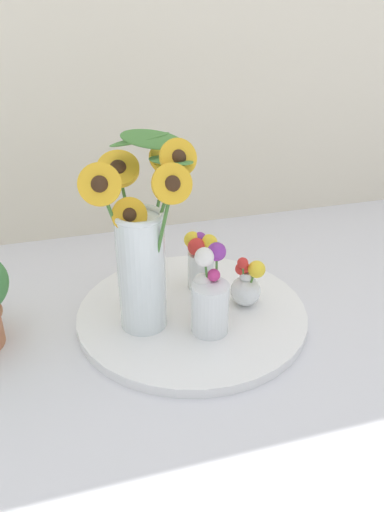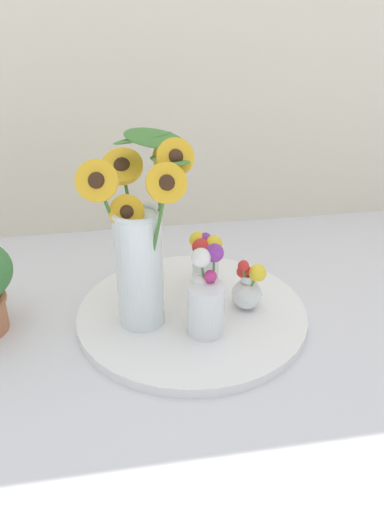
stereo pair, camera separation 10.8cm
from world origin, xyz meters
TOP-DOWN VIEW (x-y plane):
  - ground_plane at (0.00, 0.00)m, footprint 6.00×6.00m
  - serving_tray at (0.01, 0.08)m, footprint 0.53×0.53m
  - mason_jar_sunflowers at (-0.10, 0.07)m, footprint 0.25×0.23m
  - vase_small_center at (0.03, -0.00)m, footprint 0.08×0.09m
  - vase_bulb_right at (0.14, 0.07)m, footprint 0.07×0.08m
  - vase_small_back at (0.06, 0.17)m, footprint 0.08×0.07m

SIDE VIEW (x-z plane):
  - ground_plane at x=0.00m, z-range 0.00..0.00m
  - serving_tray at x=0.01m, z-range 0.00..0.02m
  - vase_bulb_right at x=0.14m, z-range 0.01..0.14m
  - vase_small_back at x=0.06m, z-range 0.03..0.17m
  - vase_small_center at x=0.03m, z-range 0.00..0.20m
  - mason_jar_sunflowers at x=-0.10m, z-range 0.00..0.42m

